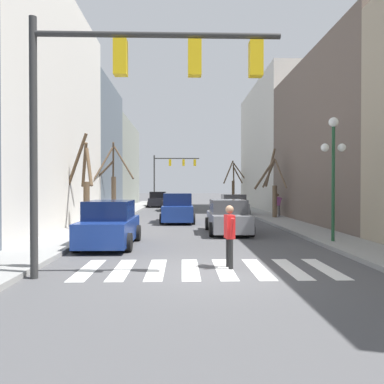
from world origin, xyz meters
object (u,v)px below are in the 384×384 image
object	(u,v)px
car_parked_left_far	(174,202)
car_parked_left_near	(233,206)
car_parked_left_mid	(110,225)
street_tree_left_far	(272,187)
car_parked_right_near	(158,200)
street_tree_left_mid	(113,184)
pedestrian_waiting_at_curb	(277,203)
street_lamp_right_corner	(333,154)
car_parked_right_mid	(178,209)
street_tree_left_near	(85,185)
traffic_signal_near	(126,87)
car_parked_right_far	(228,217)
street_tree_right_far	(234,184)
pedestrian_on_left_sidewalk	(230,231)
traffic_signal_far	(171,168)

from	to	relation	value
car_parked_left_far	car_parked_left_near	distance (m)	7.73
car_parked_left_mid	street_tree_left_far	size ratio (longest dim) A/B	0.90
car_parked_right_near	street_tree_left_mid	size ratio (longest dim) A/B	0.86
pedestrian_waiting_at_curb	street_lamp_right_corner	bearing A→B (deg)	80.56
car_parked_left_near	street_tree_left_far	world-z (taller)	street_tree_left_far
car_parked_right_mid	street_tree_left_near	xyz separation A→B (m)	(-4.66, -3.93, 1.44)
traffic_signal_near	street_tree_left_near	bearing A→B (deg)	109.43
pedestrian_waiting_at_curb	street_tree_left_mid	xyz separation A→B (m)	(-11.47, 0.70, 1.30)
street_lamp_right_corner	car_parked_left_far	world-z (taller)	street_lamp_right_corner
car_parked_left_far	car_parked_left_mid	size ratio (longest dim) A/B	1.09
street_tree_left_mid	car_parked_right_far	bearing A→B (deg)	-51.32
car_parked_left_mid	street_tree_right_far	bearing A→B (deg)	-16.83
car_parked_left_far	car_parked_right_mid	bearing A→B (deg)	2.49
pedestrian_on_left_sidewalk	street_tree_left_mid	size ratio (longest dim) A/B	0.32
pedestrian_waiting_at_curb	car_parked_right_far	bearing A→B (deg)	56.37
street_tree_right_far	car_parked_left_mid	bearing A→B (deg)	-106.83
traffic_signal_near	car_parked_left_near	size ratio (longest dim) A/B	1.48
traffic_signal_near	street_tree_left_mid	distance (m)	17.88
traffic_signal_far	pedestrian_on_left_sidewalk	xyz separation A→B (m)	(2.68, -38.01, -3.60)
traffic_signal_near	car_parked_right_far	xyz separation A→B (m)	(3.52, 8.61, -3.84)
pedestrian_on_left_sidewalk	street_tree_left_mid	bearing A→B (deg)	-166.52
car_parked_right_far	car_parked_left_mid	world-z (taller)	car_parked_left_mid
pedestrian_waiting_at_curb	car_parked_left_far	bearing A→B (deg)	-55.84
pedestrian_waiting_at_curb	street_tree_left_near	xyz separation A→B (m)	(-11.53, -6.56, 1.18)
car_parked_right_near	car_parked_right_mid	world-z (taller)	car_parked_right_mid
car_parked_right_near	car_parked_right_mid	distance (m)	18.25
traffic_signal_near	pedestrian_waiting_at_curb	bearing A→B (deg)	64.51
traffic_signal_near	traffic_signal_far	world-z (taller)	traffic_signal_far
street_tree_left_near	car_parked_right_mid	bearing A→B (deg)	40.13
car_parked_right_far	street_tree_left_near	bearing A→B (deg)	77.83
car_parked_left_near	car_parked_left_mid	xyz separation A→B (m)	(-6.63, -14.79, 0.02)
traffic_signal_far	car_parked_left_far	distance (m)	13.79
car_parked_right_near	traffic_signal_near	bearing A→B (deg)	-177.76
car_parked_left_mid	street_tree_left_mid	distance (m)	12.81
traffic_signal_near	car_parked_right_far	distance (m)	10.06
street_tree_right_far	street_tree_left_far	xyz separation A→B (m)	(0.20, -17.15, -0.32)
car_parked_left_mid	street_tree_left_near	xyz separation A→B (m)	(-2.25, 5.26, 1.49)
car_parked_right_mid	street_tree_left_mid	world-z (taller)	street_tree_left_mid
traffic_signal_near	car_parked_left_near	world-z (taller)	traffic_signal_near
car_parked_left_far	car_parked_right_far	bearing A→B (deg)	9.73
car_parked_left_near	street_tree_right_far	world-z (taller)	street_tree_right_far
traffic_signal_far	car_parked_right_mid	size ratio (longest dim) A/B	1.44
street_tree_left_near	street_tree_left_mid	size ratio (longest dim) A/B	0.92
car_parked_left_far	car_parked_left_mid	bearing A→B (deg)	-5.20
traffic_signal_far	car_parked_right_far	size ratio (longest dim) A/B	1.49
car_parked_left_mid	car_parked_left_near	bearing A→B (deg)	-24.14
pedestrian_on_left_sidewalk	street_tree_right_far	size ratio (longest dim) A/B	0.34
car_parked_right_near	car_parked_left_near	bearing A→B (deg)	-152.29
traffic_signal_far	street_lamp_right_corner	distance (m)	34.89
car_parked_left_far	street_tree_left_mid	xyz separation A→B (m)	(-4.09, -8.40, 1.65)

